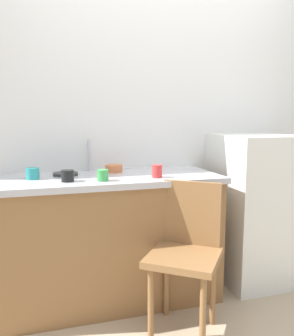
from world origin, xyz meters
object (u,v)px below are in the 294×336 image
refrigerator (256,208)px  cup_black (68,176)px  cup_red (157,171)px  hotplate (66,174)px  cup_green (103,175)px  cup_teal (33,174)px  terracotta_bowl (114,168)px  chair (186,249)px

refrigerator → cup_black: size_ratio=14.67×
cup_red → hotplate: bearing=155.9°
cup_black → cup_green: cup_black is taller
cup_teal → cup_green: cup_teal is taller
hotplate → cup_black: (-0.00, -0.24, 0.03)m
terracotta_bowl → cup_teal: 0.58m
terracotta_bowl → cup_black: bearing=-140.1°
refrigerator → cup_teal: bearing=179.3°
refrigerator → terracotta_bowl: (-1.10, 0.16, 0.34)m
cup_green → cup_red: 0.37m
refrigerator → terracotta_bowl: bearing=171.8°
terracotta_bowl → cup_teal: (-0.56, -0.14, 0.01)m
cup_green → cup_red: (0.37, 0.02, 0.01)m
cup_green → hotplate: bearing=127.2°
refrigerator → cup_green: (-1.24, -0.17, 0.35)m
cup_black → cup_green: (0.21, -0.04, -0.00)m
terracotta_bowl → cup_green: bearing=-112.4°
cup_teal → chair: bearing=-29.8°
cup_teal → cup_green: (0.42, -0.19, -0.00)m
cup_black → terracotta_bowl: bearing=39.9°
cup_red → chair: bearing=-76.4°
refrigerator → hotplate: 1.49m
chair → cup_green: (-0.45, 0.31, 0.42)m
hotplate → cup_black: bearing=-90.7°
terracotta_bowl → cup_red: (0.23, -0.31, 0.02)m
cup_black → chair: bearing=-27.6°
cup_teal → cup_red: (0.79, -0.17, 0.01)m
refrigerator → cup_green: refrigerator is taller
refrigerator → cup_black: refrigerator is taller
chair → cup_green: size_ratio=12.35×
refrigerator → chair: size_ratio=1.29×
terracotta_bowl → hotplate: (-0.35, -0.05, -0.02)m
refrigerator → hotplate: bearing=175.8°
chair → hotplate: (-0.66, 0.59, 0.40)m
refrigerator → terracotta_bowl: refrigerator is taller
cup_red → cup_teal: bearing=167.8°
terracotta_bowl → cup_red: cup_red is taller
chair → cup_green: bearing=-177.3°
terracotta_bowl → cup_teal: cup_teal is taller
refrigerator → cup_red: bearing=-170.1°
terracotta_bowl → cup_green: size_ratio=1.73×
terracotta_bowl → hotplate: terracotta_bowl is taller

